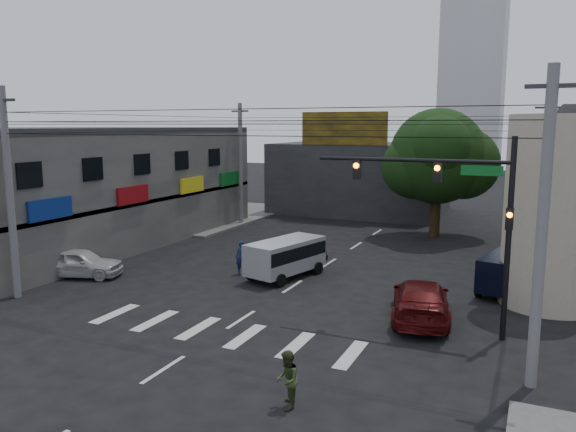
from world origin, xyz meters
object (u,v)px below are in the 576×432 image
Objects in this scene: white_compact at (79,263)px; traffic_officer at (242,258)px; utility_pole_far_left at (241,164)px; dark_sedan at (291,250)px; utility_pole_far_right at (543,174)px; utility_pole_near_right at (542,232)px; silver_minivan at (285,259)px; street_tree at (437,157)px; utility_pole_near_left at (10,194)px; navy_van at (510,273)px; pedestrian_olive at (287,380)px; maroon_sedan at (421,300)px; traffic_gantry at (460,203)px.

white_compact is 8.15m from traffic_officer.
dark_sedan is (8.40, -9.40, -3.94)m from utility_pole_far_left.
dark_sedan is at bearing -143.28° from utility_pole_far_right.
utility_pole_near_right is 14.42m from silver_minivan.
street_tree is 25.95m from utility_pole_near_left.
utility_pole_near_left is 1.00× the size of utility_pole_near_right.
utility_pole_near_right is 1.92× the size of navy_van.
street_tree is 16.44m from traffic_officer.
silver_minivan is at bearing -176.97° from pedestrian_olive.
utility_pole_near_right is 5.33× the size of traffic_officer.
street_tree is 0.95× the size of utility_pole_far_right.
white_compact is at bearing 142.29° from dark_sedan.
street_tree is 17.78m from maroon_sedan.
utility_pole_far_right reaches higher than traffic_gantry.
silver_minivan is 0.99× the size of navy_van.
traffic_officer is (-13.78, 7.50, -3.74)m from utility_pole_near_right.
traffic_officer is at bearing -28.75° from maroon_sedan.
utility_pole_far_left is at bearing -55.03° from maroon_sedan.
white_compact is 0.81× the size of maroon_sedan.
maroon_sedan is 10.11m from traffic_officer.
utility_pole_far_left is 5.33× the size of traffic_officer.
dark_sedan is at bearing 52.88° from utility_pole_near_left.
utility_pole_far_left reaches higher than silver_minivan.
navy_van is at bearing -64.96° from silver_minivan.
traffic_gantry reaches higher than silver_minivan.
pedestrian_olive is (6.61, -15.20, 0.14)m from dark_sedan.
dark_sedan is 3.41m from silver_minivan.
street_tree is 14.56m from utility_pole_far_left.
utility_pole_near_left and utility_pole_far_right have the same top height.
traffic_gantry is 4.17× the size of traffic_officer.
pedestrian_olive is at bearing -113.59° from traffic_gantry.
dark_sedan is at bearing 138.61° from utility_pole_near_right.
white_compact is (-21.00, 3.72, -3.88)m from utility_pole_near_right.
dark_sedan is at bearing -49.42° from maroon_sedan.
utility_pole_near_right reaches higher than white_compact.
silver_minivan is at bearing -84.95° from white_compact.
navy_van is (11.49, -1.34, 0.25)m from dark_sedan.
utility_pole_far_right is 2.20× the size of dark_sedan.
dark_sedan is 2.62× the size of pedestrian_olive.
traffic_officer is (-13.78, -13.00, -3.74)m from utility_pole_far_right.
silver_minivan is (1.10, -3.21, 0.29)m from dark_sedan.
utility_pole_near_left is at bearing 128.73° from navy_van.
silver_minivan is 13.19m from pedestrian_olive.
street_tree is 6.63m from utility_pole_far_right.
pedestrian_olive is at bearing -88.86° from street_tree.
white_compact is at bearing 179.30° from traffic_gantry.
maroon_sedan is at bearing -81.99° from street_tree.
pedestrian_olive is at bearing 66.08° from maroon_sedan.
utility_pole_near_right is at bearing -90.00° from utility_pole_far_right.
utility_pole_near_right is at bearing -52.58° from traffic_gantry.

